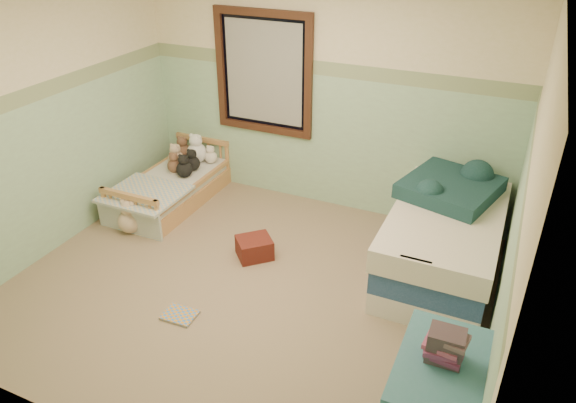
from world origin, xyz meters
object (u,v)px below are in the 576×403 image
at_px(plush_floor_tan, 130,221).
at_px(plush_floor_cream, 177,186).
at_px(toddler_bed_frame, 172,194).
at_px(twin_bed_frame, 441,259).
at_px(red_pillow, 254,248).
at_px(floor_book, 180,315).

bearing_deg(plush_floor_tan, plush_floor_cream, 91.77).
bearing_deg(plush_floor_tan, toddler_bed_frame, 89.21).
height_order(twin_bed_frame, red_pillow, twin_bed_frame).
xyz_separation_m(plush_floor_tan, floor_book, (1.25, -0.92, -0.12)).
xyz_separation_m(toddler_bed_frame, plush_floor_tan, (-0.01, -0.74, 0.03)).
bearing_deg(twin_bed_frame, red_pillow, -162.29).
bearing_deg(toddler_bed_frame, plush_floor_tan, -90.79).
distance_m(toddler_bed_frame, red_pillow, 1.53).
relative_size(plush_floor_tan, twin_bed_frame, 0.14).
bearing_deg(plush_floor_cream, floor_book, -55.09).
bearing_deg(floor_book, red_pillow, 78.86).
bearing_deg(plush_floor_tan, red_pillow, 5.45).
distance_m(plush_floor_cream, floor_book, 2.23).
bearing_deg(twin_bed_frame, toddler_bed_frame, 178.94).
relative_size(plush_floor_tan, red_pillow, 0.79).
relative_size(red_pillow, floor_book, 1.17).
bearing_deg(twin_bed_frame, plush_floor_cream, 176.00).
distance_m(plush_floor_tan, floor_book, 1.56).
bearing_deg(red_pillow, floor_book, -98.98).
xyz_separation_m(red_pillow, floor_book, (-0.17, -1.06, -0.09)).
bearing_deg(plush_floor_cream, red_pillow, -28.07).
xyz_separation_m(twin_bed_frame, red_pillow, (-1.72, -0.55, -0.01)).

